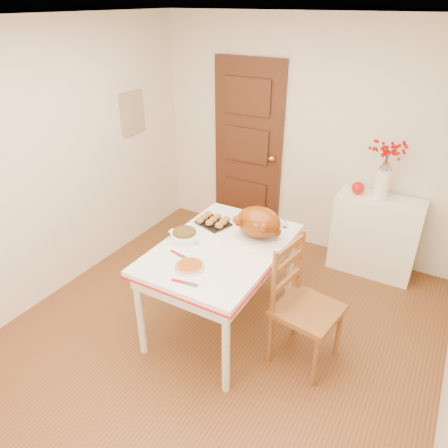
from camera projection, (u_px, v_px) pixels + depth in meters
The scene contains 19 objects.
floor at pixel (214, 342), 3.61m from camera, with size 3.50×4.00×0.00m, color #5F3019.
ceiling at pixel (209, 19), 2.42m from camera, with size 3.50×4.00×0.00m, color white.
wall_back at pixel (307, 140), 4.54m from camera, with size 3.50×0.00×2.50m, color beige.
wall_left at pixel (45, 169), 3.77m from camera, with size 0.00×4.00×2.50m, color beige.
door_back at pixel (248, 150), 4.93m from camera, with size 0.85×0.06×2.06m, color #3A1B11.
photo_board at pixel (132, 113), 4.56m from camera, with size 0.03×0.35×0.45m, color #BEAF89.
sideboard at pixel (375, 235), 4.37m from camera, with size 0.84×0.37×0.84m, color white.
kitchen_table at pixel (221, 287), 3.61m from camera, with size 0.94×1.38×0.83m, color white, non-canonical shape.
chair_oak at pixel (308, 308), 3.21m from camera, with size 0.46×0.46×1.04m, color brown, non-canonical shape.
berry_vase at pixel (385, 169), 4.04m from camera, with size 0.32×0.32×0.62m, color white, non-canonical shape.
apple at pixel (358, 188), 4.25m from camera, with size 0.13×0.13×0.13m, color red.
turkey_platter at pixel (259, 224), 3.46m from camera, with size 0.44×0.35×0.28m, color #843F0D, non-canonical shape.
pumpkin_pie at pixel (190, 266), 3.13m from camera, with size 0.22×0.22×0.05m, color #944514.
stuffing_dish at pixel (185, 235), 3.46m from camera, with size 0.29×0.23×0.11m, color brown, non-canonical shape.
rolls_tray at pixel (213, 221), 3.73m from camera, with size 0.28×0.22×0.07m, color #A26834, non-canonical shape.
pie_server at pixel (185, 283), 2.97m from camera, with size 0.20×0.06×0.01m, color silver, non-canonical shape.
carving_knife at pixel (181, 256), 3.28m from camera, with size 0.23×0.06×0.01m, color silver, non-canonical shape.
drinking_glass at pixel (261, 214), 3.79m from camera, with size 0.07×0.07×0.11m, color white.
shaker_pair at pixel (282, 222), 3.69m from camera, with size 0.09×0.03×0.09m, color white, non-canonical shape.
Camera 1 is at (1.41, -2.29, 2.61)m, focal length 33.70 mm.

